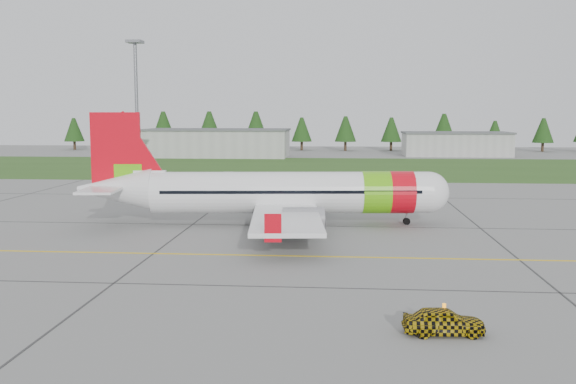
{
  "coord_description": "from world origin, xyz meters",
  "views": [
    {
      "loc": [
        -2.06,
        -35.12,
        9.7
      ],
      "look_at": [
        -6.32,
        17.47,
        3.29
      ],
      "focal_mm": 40.0,
      "sensor_mm": 36.0,
      "label": 1
    }
  ],
  "objects": [
    {
      "name": "treeline",
      "position": [
        0.0,
        138.0,
        5.0
      ],
      "size": [
        160.0,
        8.0,
        10.0
      ],
      "primitive_type": null,
      "color": "#1C3F14",
      "rests_on": "ground"
    },
    {
      "name": "ground",
      "position": [
        0.0,
        0.0,
        0.0
      ],
      "size": [
        320.0,
        320.0,
        0.0
      ],
      "primitive_type": "plane",
      "color": "gray",
      "rests_on": "ground"
    },
    {
      "name": "follow_me_car",
      "position": [
        2.59,
        -7.22,
        1.8
      ],
      "size": [
        1.31,
        1.52,
        3.59
      ],
      "primitive_type": "imported",
      "rotation": [
        0.0,
        0.0,
        1.63
      ],
      "color": "gold",
      "rests_on": "ground"
    },
    {
      "name": "hangar_east",
      "position": [
        25.0,
        118.0,
        2.6
      ],
      "size": [
        24.0,
        12.0,
        5.2
      ],
      "primitive_type": "cube",
      "color": "#A8A8A3",
      "rests_on": "ground"
    },
    {
      "name": "grass_strip",
      "position": [
        0.0,
        82.0,
        0.01
      ],
      "size": [
        320.0,
        50.0,
        0.03
      ],
      "primitive_type": "cube",
      "color": "#30561E",
      "rests_on": "ground"
    },
    {
      "name": "aircraft",
      "position": [
        -7.11,
        20.39,
        2.85
      ],
      "size": [
        32.57,
        30.14,
        9.87
      ],
      "rotation": [
        0.0,
        0.0,
        0.09
      ],
      "color": "white",
      "rests_on": "ground"
    },
    {
      "name": "taxi_guideline",
      "position": [
        0.0,
        8.0,
        0.01
      ],
      "size": [
        120.0,
        0.25,
        0.02
      ],
      "primitive_type": "cube",
      "color": "gold",
      "rests_on": "ground"
    },
    {
      "name": "service_van",
      "position": [
        -18.27,
        57.14,
        1.97
      ],
      "size": [
        1.48,
        1.41,
        3.95
      ],
      "primitive_type": "imported",
      "rotation": [
        0.0,
        0.0,
        0.08
      ],
      "color": "silver",
      "rests_on": "ground"
    },
    {
      "name": "hangar_west",
      "position": [
        -30.0,
        110.0,
        3.0
      ],
      "size": [
        32.0,
        14.0,
        6.0
      ],
      "primitive_type": "cube",
      "color": "#A8A8A3",
      "rests_on": "ground"
    },
    {
      "name": "floodlight_mast",
      "position": [
        -32.0,
        58.0,
        10.0
      ],
      "size": [
        0.5,
        0.5,
        20.0
      ],
      "primitive_type": "cylinder",
      "color": "slate",
      "rests_on": "ground"
    }
  ]
}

